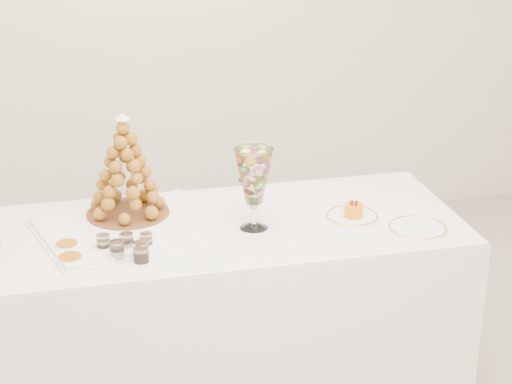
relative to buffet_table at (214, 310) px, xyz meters
name	(u,v)px	position (x,y,z in m)	size (l,w,h in m)	color
buffet_table	(214,310)	(0.00, 0.00, 0.00)	(2.02, 0.88, 0.76)	white
lace_tray	(129,227)	(-0.32, 0.05, 0.39)	(0.66, 0.49, 0.02)	white
macaron_vase	(254,177)	(0.16, -0.05, 0.59)	(0.15, 0.15, 0.33)	white
cake_plate	(352,217)	(0.56, -0.07, 0.38)	(0.21, 0.21, 0.01)	white
spare_plate	(417,228)	(0.77, -0.25, 0.38)	(0.23, 0.23, 0.01)	white
verrine_a	(103,243)	(-0.44, -0.12, 0.41)	(0.05, 0.05, 0.07)	white
verrine_b	(127,243)	(-0.35, -0.14, 0.41)	(0.05, 0.05, 0.07)	white
verrine_c	(146,241)	(-0.28, -0.14, 0.41)	(0.05, 0.05, 0.06)	white
verrine_d	(117,251)	(-0.40, -0.20, 0.42)	(0.05, 0.05, 0.07)	white
verrine_e	(141,252)	(-0.31, -0.23, 0.42)	(0.06, 0.06, 0.08)	white
ramekin_back	(67,247)	(-0.57, -0.07, 0.39)	(0.09, 0.09, 0.03)	white
ramekin_front	(70,260)	(-0.56, -0.19, 0.39)	(0.09, 0.09, 0.03)	white
croquembouche	(125,167)	(-0.31, 0.16, 0.60)	(0.35, 0.35, 0.41)	brown
mousse_cake	(354,210)	(0.56, -0.08, 0.42)	(0.07, 0.07, 0.07)	orange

